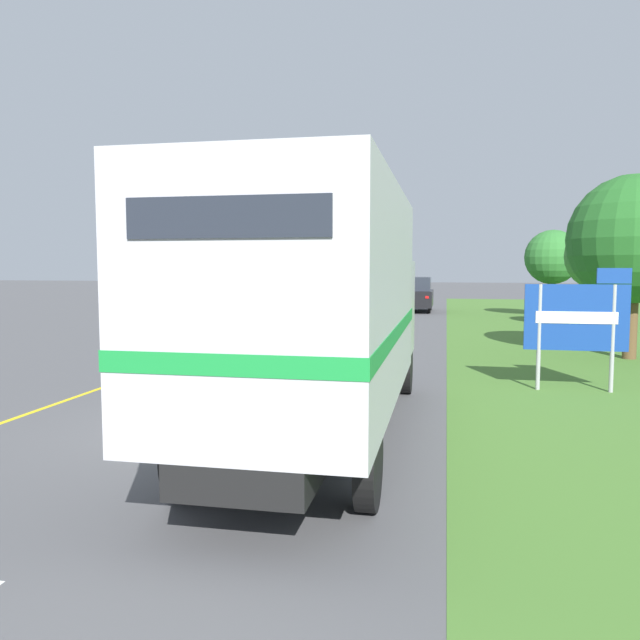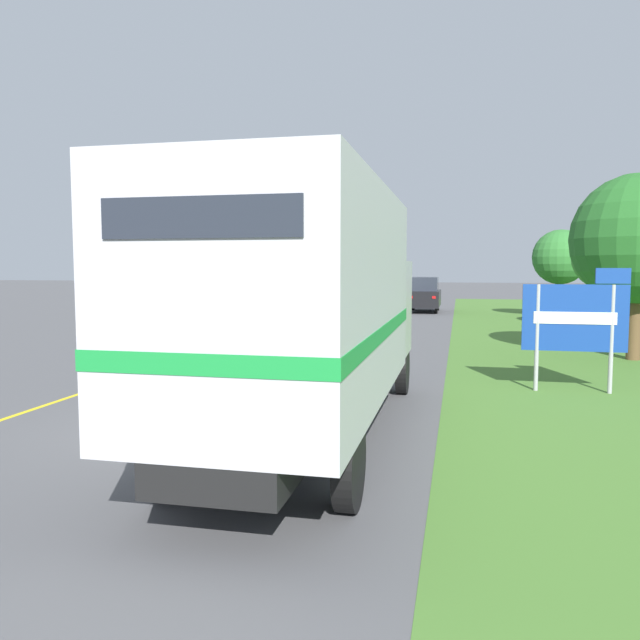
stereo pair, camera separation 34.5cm
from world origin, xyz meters
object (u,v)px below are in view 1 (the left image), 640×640
at_px(horse_trailer_truck, 319,306).
at_px(roadside_tree_far, 552,258).
at_px(lead_car_white, 308,309).
at_px(highway_sign, 578,318).
at_px(lead_car_black_ahead, 417,294).
at_px(roadside_tree_mid, 601,256).
at_px(roadside_tree_near, 634,240).

relative_size(horse_trailer_truck, roadside_tree_far, 1.87).
bearing_deg(lead_car_white, highway_sign, -50.52).
height_order(horse_trailer_truck, lead_car_black_ahead, horse_trailer_truck).
bearing_deg(highway_sign, roadside_tree_far, 82.56).
bearing_deg(roadside_tree_mid, roadside_tree_far, 98.09).
xyz_separation_m(horse_trailer_truck, roadside_tree_mid, (8.24, 19.26, 1.03)).
xyz_separation_m(lead_car_white, roadside_tree_far, (10.75, 11.14, 2.13)).
relative_size(highway_sign, roadside_tree_far, 0.57).
xyz_separation_m(horse_trailer_truck, roadside_tree_near, (7.05, 10.15, 1.36)).
xyz_separation_m(lead_car_white, roadside_tree_near, (10.48, -4.45, 2.41)).
distance_m(highway_sign, roadside_tree_near, 6.13).
distance_m(lead_car_white, roadside_tree_mid, 12.74).
bearing_deg(roadside_tree_mid, lead_car_white, -158.20).
height_order(highway_sign, roadside_tree_mid, roadside_tree_mid).
bearing_deg(roadside_tree_near, lead_car_black_ahead, 110.85).
height_order(roadside_tree_near, roadside_tree_far, roadside_tree_near).
height_order(horse_trailer_truck, highway_sign, horse_trailer_truck).
relative_size(horse_trailer_truck, highway_sign, 3.29).
height_order(highway_sign, roadside_tree_far, roadside_tree_far).
bearing_deg(lead_car_white, roadside_tree_far, 46.01).
bearing_deg(lead_car_black_ahead, highway_sign, -79.29).
height_order(roadside_tree_mid, roadside_tree_far, roadside_tree_far).
height_order(lead_car_white, lead_car_black_ahead, lead_car_black_ahead).
xyz_separation_m(highway_sign, roadside_tree_mid, (3.65, 14.41, 1.53)).
bearing_deg(roadside_tree_far, lead_car_black_ahead, 160.95).
distance_m(lead_car_black_ahead, roadside_tree_near, 19.46).
xyz_separation_m(horse_trailer_truck, highway_sign, (4.59, 4.85, -0.50)).
relative_size(roadside_tree_near, roadside_tree_far, 1.14).
distance_m(horse_trailer_truck, roadside_tree_near, 12.43).
bearing_deg(highway_sign, horse_trailer_truck, -133.41).
height_order(highway_sign, roadside_tree_near, roadside_tree_near).
bearing_deg(roadside_tree_mid, highway_sign, -104.20).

